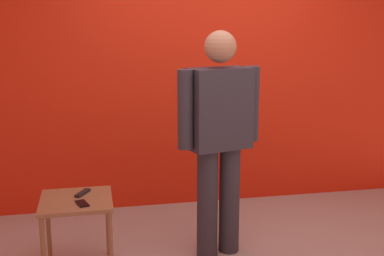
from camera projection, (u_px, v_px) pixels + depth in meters
back_wall_red at (202, 40)px, 5.05m from camera, size 5.20×0.12×3.35m
standing_person at (219, 133)px, 3.97m from camera, size 0.72×0.36×1.81m
side_table at (77, 210)px, 3.78m from camera, size 0.53×0.53×0.58m
cell_phone at (82, 203)px, 3.65m from camera, size 0.11×0.16×0.01m
tv_remote at (83, 193)px, 3.86m from camera, size 0.12×0.17×0.02m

